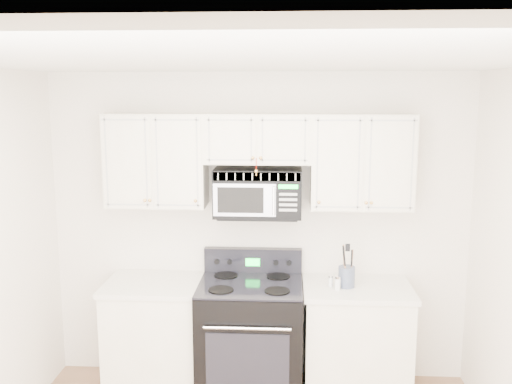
{
  "coord_description": "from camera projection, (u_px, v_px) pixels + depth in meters",
  "views": [
    {
      "loc": [
        0.25,
        -2.93,
        2.44
      ],
      "look_at": [
        0.0,
        1.3,
        1.69
      ],
      "focal_mm": 40.0,
      "sensor_mm": 36.0,
      "label": 1
    }
  ],
  "objects": [
    {
      "name": "base_cabinet_left",
      "position": [
        160.0,
        339.0,
        4.71
      ],
      "size": [
        0.86,
        0.65,
        0.92
      ],
      "color": "beige",
      "rests_on": "ground"
    },
    {
      "name": "utensil_crock",
      "position": [
        347.0,
        276.0,
        4.49
      ],
      "size": [
        0.13,
        0.13,
        0.35
      ],
      "color": "#4C5772",
      "rests_on": "base_cabinet_right"
    },
    {
      "name": "room",
      "position": [
        242.0,
        305.0,
        3.09
      ],
      "size": [
        3.51,
        3.51,
        2.61
      ],
      "color": "#A17559",
      "rests_on": "ground"
    },
    {
      "name": "microwave",
      "position": [
        258.0,
        192.0,
        4.58
      ],
      "size": [
        0.7,
        0.4,
        0.39
      ],
      "color": "black",
      "rests_on": "ground"
    },
    {
      "name": "upper_cabinets",
      "position": [
        258.0,
        156.0,
        4.54
      ],
      "size": [
        2.44,
        0.37,
        0.75
      ],
      "color": "beige",
      "rests_on": "ground"
    },
    {
      "name": "base_cabinet_right",
      "position": [
        356.0,
        344.0,
        4.61
      ],
      "size": [
        0.86,
        0.65,
        0.92
      ],
      "color": "beige",
      "rests_on": "ground"
    },
    {
      "name": "range",
      "position": [
        251.0,
        336.0,
        4.62
      ],
      "size": [
        0.82,
        0.75,
        1.14
      ],
      "color": "black",
      "rests_on": "ground"
    },
    {
      "name": "shaker_pepper",
      "position": [
        338.0,
        283.0,
        4.42
      ],
      "size": [
        0.05,
        0.05,
        0.11
      ],
      "color": "silver",
      "rests_on": "base_cabinet_right"
    },
    {
      "name": "shaker_salt",
      "position": [
        331.0,
        281.0,
        4.5
      ],
      "size": [
        0.04,
        0.04,
        0.09
      ],
      "color": "silver",
      "rests_on": "base_cabinet_right"
    }
  ]
}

